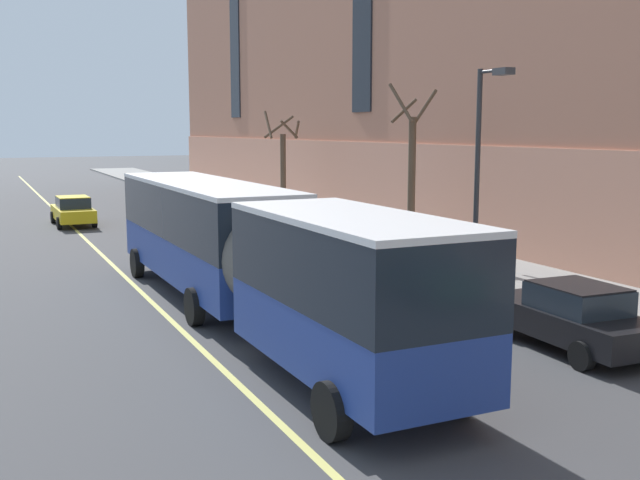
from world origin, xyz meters
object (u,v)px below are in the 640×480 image
parked_car_black_0 (572,316)px  parked_car_darkgray_3 (360,253)px  street_lamp (482,156)px  street_tree_far_uptown (411,173)px  street_tree_far_downtown (283,164)px  parked_car_darkgray_4 (240,214)px  city_bus (243,247)px  parked_car_navy_1 (292,230)px  taxi_cab (73,211)px

parked_car_black_0 → parked_car_darkgray_3: (-0.24, 9.97, 0.00)m
parked_car_darkgray_3 → street_lamp: bearing=-65.5°
street_tree_far_uptown → street_tree_far_downtown: 13.60m
parked_car_darkgray_4 → street_lamp: (1.79, -17.48, 3.49)m
street_tree_far_uptown → street_lamp: street_lamp is taller
city_bus → parked_car_darkgray_3: city_bus is taller
city_bus → street_lamp: 8.09m
parked_car_darkgray_3 → street_tree_far_downtown: bearing=77.1°
city_bus → parked_car_darkgray_4: city_bus is taller
parked_car_navy_1 → street_tree_far_uptown: (3.58, -3.78, 2.57)m
parked_car_darkgray_3 → street_tree_far_uptown: size_ratio=0.70×
city_bus → parked_car_navy_1: bearing=61.4°
taxi_cab → street_lamp: 24.78m
parked_car_black_0 → parked_car_darkgray_4: bearing=90.3°
parked_car_black_0 → street_lamp: (1.68, 5.76, 3.49)m
street_lamp → city_bus: bearing=-177.8°
city_bus → street_lamp: (7.77, 0.30, 2.23)m
street_tree_far_uptown → street_lamp: (-1.81, -6.95, 0.92)m
parked_car_black_0 → street_tree_far_uptown: 13.43m
street_lamp → parked_car_darkgray_4: bearing=95.8°
parked_car_black_0 → parked_car_darkgray_4: same height
city_bus → taxi_cab: (-1.56, 22.99, -1.26)m
parked_car_black_0 → street_tree_far_uptown: size_ratio=0.67×
taxi_cab → parked_car_darkgray_4: bearing=-34.6°
parked_car_darkgray_3 → parked_car_darkgray_4: size_ratio=1.10×
street_tree_far_uptown → parked_car_darkgray_4: bearing=108.9°
parked_car_black_0 → street_tree_far_uptown: (3.49, 12.71, 2.57)m
parked_car_darkgray_3 → parked_car_darkgray_4: same height
parked_car_navy_1 → street_tree_far_downtown: bearing=70.0°
parked_car_darkgray_3 → taxi_cab: bearing=111.9°
parked_car_darkgray_4 → street_tree_far_downtown: size_ratio=0.72×
parked_car_darkgray_3 → street_tree_far_downtown: size_ratio=0.79×
city_bus → parked_car_black_0: (6.09, -5.46, -1.26)m
city_bus → parked_car_darkgray_3: bearing=37.6°
street_lamp → parked_car_navy_1: bearing=99.3°
parked_car_darkgray_3 → street_lamp: 5.80m
city_bus → street_lamp: size_ratio=2.73×
city_bus → street_tree_far_uptown: street_tree_far_uptown is taller
city_bus → street_tree_far_downtown: size_ratio=3.09×
city_bus → parked_car_navy_1: size_ratio=4.29×
city_bus → parked_car_darkgray_4: 18.80m
parked_car_darkgray_3 → city_bus: bearing=-142.4°
parked_car_darkgray_3 → street_lamp: (1.92, -4.21, 3.49)m
parked_car_darkgray_3 → parked_car_darkgray_4: (0.13, 13.27, -0.00)m
parked_car_navy_1 → street_tree_far_uptown: size_ratio=0.64×
street_tree_far_uptown → street_tree_far_downtown: (0.01, 13.60, -0.21)m
street_tree_far_downtown → parked_car_darkgray_3: bearing=-102.9°
street_tree_far_downtown → parked_car_darkgray_4: bearing=-139.6°
city_bus → street_tree_far_uptown: size_ratio=2.73×
parked_car_black_0 → parked_car_navy_1: size_ratio=1.06×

